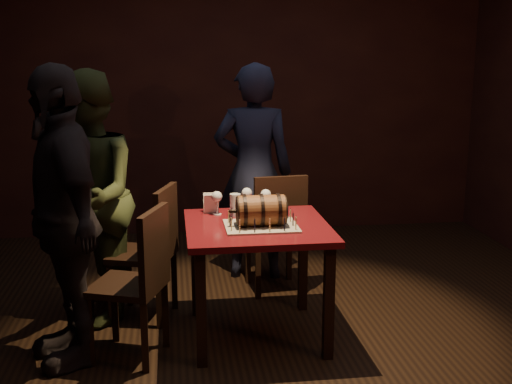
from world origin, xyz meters
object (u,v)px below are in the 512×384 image
Objects in this scene: wine_glass_right at (266,196)px; chair_back at (277,227)px; wine_glass_left at (217,198)px; chair_left_front at (139,276)px; chair_left_rear at (153,245)px; person_left_rear at (87,198)px; person_left_front at (63,217)px; pub_table at (257,241)px; person_back at (253,172)px; wine_glass_mid at (247,194)px; pint_of_ale at (235,205)px; barrel_cake at (261,210)px.

wine_glass_right is 0.17× the size of chair_back.
chair_back is (0.15, 0.43, -0.35)m from wine_glass_right.
chair_left_front is (-0.50, -0.50, -0.35)m from wine_glass_left.
chair_left_rear is 0.54m from person_left_rear.
pub_table is at bearing 76.48° from person_left_front.
person_back is at bearing 109.90° from person_left_rear.
chair_left_front is 0.53× the size of person_left_front.
wine_glass_right is 1.34m from person_left_front.
person_back reaches higher than chair_left_rear.
wine_glass_mid is at bearing 93.65° from pub_table.
chair_back is 1.00× the size of chair_left_front.
chair_back is at bearing 70.58° from wine_glass_right.
wine_glass_right is 0.09× the size of person_left_front.
pint_of_ale reaches higher than pub_table.
pint_of_ale is 0.65m from chair_left_rear.
wine_glass_left is at bearing -137.30° from chair_back.
barrel_cake reaches higher than wine_glass_mid.
wine_glass_mid is 1.07m from person_left_rear.
person_left_rear reaches higher than chair_left_rear.
chair_left_rear is at bearing 150.61° from pub_table.
chair_left_rear is at bearing 116.27° from person_left_front.
barrel_cake is 0.37m from wine_glass_right.
barrel_cake is at bearing 11.81° from chair_left_front.
wine_glass_left is 0.17× the size of chair_left_front.
wine_glass_mid is (-0.04, 0.42, 0.01)m from barrel_cake.
chair_left_rear is at bearing -159.42° from chair_back.
barrel_cake is 0.21× the size of person_left_rear.
pint_of_ale is 0.69m from chair_back.
wine_glass_mid is 0.14m from wine_glass_right.
barrel_cake is 0.20× the size of person_back.
wine_glass_left is 0.17× the size of chair_back.
chair_left_front is 1.64m from person_back.
pub_table is 0.43m from wine_glass_left.
person_left_front is (-0.92, -0.44, 0.01)m from wine_glass_left.
wine_glass_right is (0.08, 0.36, 0.01)m from barrel_cake.
wine_glass_right is (0.12, -0.06, 0.00)m from wine_glass_mid.
person_left_rear reaches higher than wine_glass_right.
pint_of_ale is 0.09× the size of person_back.
person_left_front is at bearing -147.74° from chair_back.
person_left_front is (-1.04, -0.39, 0.06)m from pint_of_ale.
barrel_cake is 1.20m from person_back.
person_back is (0.24, 0.91, 0.04)m from pint_of_ale.
pint_of_ale is at bearing -162.89° from wine_glass_right.
pint_of_ale is (-0.12, 0.23, 0.18)m from pub_table.
wine_glass_mid is 1.00× the size of wine_glass_right.
wine_glass_mid is 0.98m from chair_left_front.
person_left_rear is (-0.98, 0.19, 0.03)m from pint_of_ale.
chair_left_front is at bearing -136.21° from chair_back.
person_back is at bearing 67.41° from wine_glass_left.
pub_table is 0.78m from chair_left_rear.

